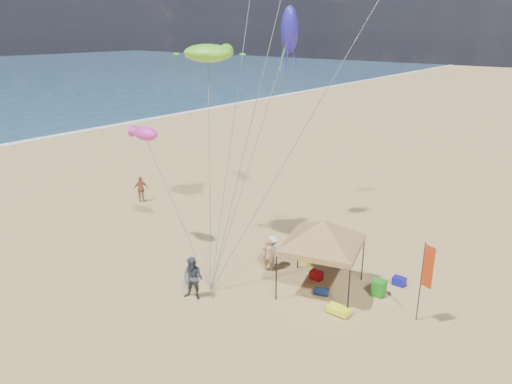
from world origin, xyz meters
TOP-DOWN VIEW (x-y plane):
  - ground at (0.00, 0.00)m, footprint 280.00×280.00m
  - canopy_tent at (3.09, 3.63)m, footprint 5.85×5.85m
  - feather_flag at (7.42, 3.90)m, footprint 0.48×0.21m
  - cooler_red at (2.47, 4.30)m, footprint 0.54×0.38m
  - cooler_blue at (5.62, 6.13)m, footprint 0.54×0.38m
  - bag_navy at (3.40, 3.22)m, footprint 0.69×0.54m
  - bag_orange at (1.25, 6.72)m, footprint 0.54×0.69m
  - chair_green at (5.29, 4.76)m, footprint 0.50×0.50m
  - chair_yellow at (1.36, 5.42)m, footprint 0.50×0.50m
  - crate_grey at (4.58, 2.48)m, footprint 0.34×0.30m
  - beach_cart at (4.67, 2.42)m, footprint 0.90×0.50m
  - person_near_a at (0.25, 3.62)m, footprint 0.68×0.54m
  - person_near_b at (-0.68, -0.34)m, footprint 1.10×0.98m
  - person_near_c at (0.19, 4.02)m, footprint 1.05×0.62m
  - person_far_a at (-12.00, 5.95)m, footprint 0.70×1.08m
  - turtle_kite at (-4.26, 4.63)m, footprint 3.16×2.89m
  - fish_kite at (-6.09, 2.01)m, footprint 1.65×1.02m
  - squid_kite at (-2.64, 9.07)m, footprint 1.06×1.06m

SIDE VIEW (x-z plane):
  - ground at x=0.00m, z-range 0.00..0.00m
  - crate_grey at x=4.58m, z-range 0.00..0.28m
  - bag_navy at x=3.40m, z-range 0.00..0.36m
  - bag_orange at x=1.25m, z-range 0.00..0.36m
  - cooler_red at x=2.47m, z-range 0.00..0.38m
  - cooler_blue at x=5.62m, z-range 0.00..0.38m
  - beach_cart at x=4.67m, z-range 0.08..0.32m
  - chair_green at x=5.29m, z-range 0.00..0.70m
  - chair_yellow at x=1.36m, z-range 0.00..0.70m
  - person_near_c at x=0.19m, z-range 0.00..1.60m
  - person_near_a at x=0.25m, z-range 0.00..1.62m
  - person_far_a at x=-12.00m, z-range 0.00..1.70m
  - person_near_b at x=-0.68m, z-range 0.00..1.88m
  - feather_flag at x=7.42m, z-range 0.55..3.89m
  - canopy_tent at x=3.09m, z-range 1.25..5.01m
  - fish_kite at x=-6.09m, z-range 5.62..6.31m
  - turtle_kite at x=-4.26m, z-range 9.24..10.09m
  - squid_kite at x=-2.64m, z-range 9.51..11.90m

